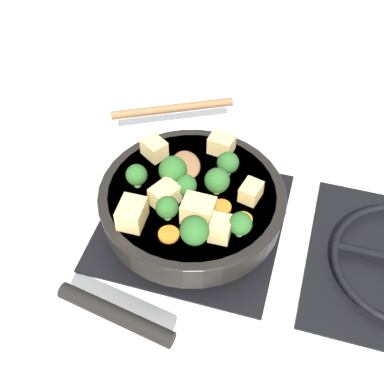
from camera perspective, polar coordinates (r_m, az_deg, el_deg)
name	(u,v)px	position (r m, az deg, el deg)	size (l,w,h in m)	color
ground_plane	(192,222)	(0.94, 0.00, -3.17)	(2.40, 2.40, 0.00)	white
front_burner_grate	(192,217)	(0.93, 0.00, -2.71)	(0.31, 0.31, 0.03)	black
skillet_pan	(191,202)	(0.90, -0.08, -1.08)	(0.42, 0.31, 0.05)	black
wooden_spoon	(178,132)	(0.97, -1.50, 6.46)	(0.23, 0.21, 0.02)	brown
tofu_cube_center_large	(165,195)	(0.85, -2.90, -0.35)	(0.04, 0.03, 0.03)	#DBB770
tofu_cube_near_handle	(220,228)	(0.81, 3.05, -3.91)	(0.04, 0.03, 0.03)	#DBB770
tofu_cube_east_chunk	(132,214)	(0.83, -6.43, -2.31)	(0.05, 0.04, 0.04)	#DBB770
tofu_cube_west_chunk	(198,211)	(0.83, 0.68, -1.99)	(0.05, 0.04, 0.04)	#DBB770
tofu_cube_back_piece	(221,144)	(0.94, 3.16, 5.14)	(0.04, 0.03, 0.03)	#DBB770
tofu_cube_front_piece	(154,148)	(0.93, -4.05, 4.68)	(0.04, 0.03, 0.03)	#DBB770
tofu_cube_mid_small	(251,192)	(0.87, 6.30, 0.04)	(0.04, 0.03, 0.03)	#DBB770
broccoli_floret_near_spoon	(240,224)	(0.81, 5.18, -3.41)	(0.04, 0.04, 0.04)	#709956
broccoli_floret_center_top	(217,181)	(0.86, 2.70, 1.21)	(0.04, 0.04, 0.05)	#709956
broccoli_floret_east_rim	(195,231)	(0.79, 0.28, -4.16)	(0.04, 0.04, 0.05)	#709956
broccoli_floret_west_rim	(137,175)	(0.88, -5.94, 1.80)	(0.04, 0.04, 0.04)	#709956
broccoli_floret_north_edge	(228,163)	(0.89, 3.85, 3.11)	(0.04, 0.04, 0.04)	#709956
broccoli_floret_south_cluster	(167,208)	(0.83, -2.67, -1.67)	(0.04, 0.04, 0.04)	#709956
broccoli_floret_mid_floret	(186,185)	(0.86, -0.64, 0.70)	(0.03, 0.03, 0.04)	#709956
broccoli_floret_small_inner	(173,170)	(0.87, -2.05, 2.33)	(0.05, 0.05, 0.05)	#709956
carrot_slice_orange_thin	(243,220)	(0.84, 5.45, -2.95)	(0.03, 0.03, 0.01)	orange
carrot_slice_near_center	(169,234)	(0.82, -2.49, -4.54)	(0.03, 0.03, 0.01)	orange
carrot_slice_edge_slice	(221,207)	(0.86, 3.16, -1.64)	(0.03, 0.03, 0.01)	orange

